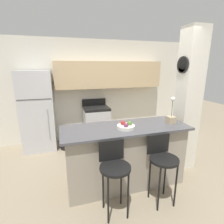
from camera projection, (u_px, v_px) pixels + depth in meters
ground_plane at (124, 182)px, 2.96m from camera, size 14.00×14.00×0.00m
wall_back at (102, 84)px, 4.53m from camera, size 5.60×0.38×2.55m
pillar_right at (188, 101)px, 3.17m from camera, size 0.38×0.32×2.55m
counter_bar at (125, 155)px, 2.83m from camera, size 1.98×0.72×0.99m
refrigerator at (38, 111)px, 3.97m from camera, size 0.71×0.63×1.81m
stove_range at (96, 124)px, 4.48m from camera, size 0.62×0.59×1.07m
bar_stool_left at (114, 167)px, 2.21m from camera, size 0.39×0.39×0.98m
bar_stool_right at (162, 159)px, 2.40m from camera, size 0.39×0.39×0.98m
orchid_vase at (171, 117)px, 2.84m from camera, size 0.12×0.12×0.44m
fruit_bowl at (126, 126)px, 2.62m from camera, size 0.27×0.27×0.11m
trash_bin at (66, 141)px, 4.12m from camera, size 0.28×0.28×0.38m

